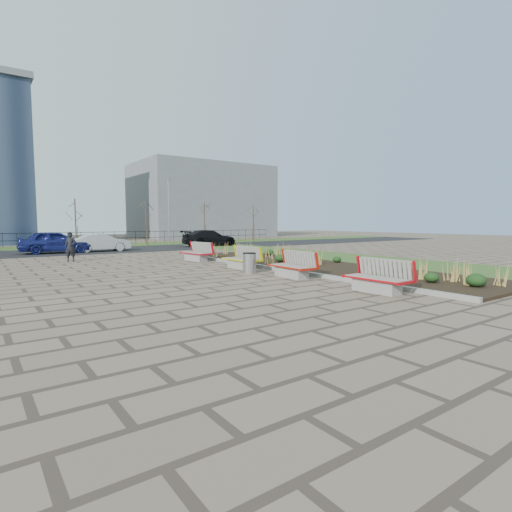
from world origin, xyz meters
TOP-DOWN VIEW (x-y plane):
  - ground at (0.00, 0.00)m, footprint 120.00×120.00m
  - planting_bed at (6.25, 5.00)m, footprint 4.50×18.00m
  - planting_curb at (3.92, 5.00)m, footprint 0.16×18.00m
  - grass_verge_near at (11.00, 5.00)m, footprint 5.00×38.00m
  - grass_verge_far at (0.00, 28.00)m, footprint 80.00×5.00m
  - road at (0.00, 22.00)m, footprint 80.00×7.00m
  - bench_a at (3.00, -1.30)m, footprint 0.93×2.11m
  - bench_b at (3.00, 2.72)m, footprint 0.98×2.13m
  - bench_c at (3.00, 6.31)m, footprint 0.93×2.11m
  - bench_d at (3.00, 10.83)m, footprint 1.15×2.19m
  - litter_bin at (2.36, 4.68)m, footprint 0.54×0.54m
  - pedestrian at (-2.73, 14.41)m, footprint 0.70×0.60m
  - car_blue at (-2.44, 21.08)m, footprint 4.62×2.04m
  - car_silver at (0.57, 20.84)m, footprint 3.93×1.42m
  - car_black at (9.92, 21.73)m, footprint 4.92×2.14m
  - tree_c at (0.00, 26.50)m, footprint 1.40×1.40m
  - tree_d at (6.00, 26.50)m, footprint 1.40×1.40m
  - tree_e at (12.00, 26.50)m, footprint 1.40×1.40m
  - tree_f at (18.00, 26.50)m, footprint 1.40×1.40m
  - lamp_east at (8.00, 26.00)m, footprint 0.24×0.60m
  - railing_fence at (0.00, 29.50)m, footprint 44.00×0.10m
  - building_grey at (20.00, 42.00)m, footprint 18.00×12.00m

SIDE VIEW (x-z plane):
  - ground at x=0.00m, z-range 0.00..0.00m
  - road at x=0.00m, z-range 0.00..0.02m
  - grass_verge_near at x=11.00m, z-range 0.00..0.04m
  - grass_verge_far at x=0.00m, z-range 0.00..0.04m
  - planting_bed at x=6.25m, z-range 0.00..0.10m
  - planting_curb at x=3.92m, z-range 0.00..0.15m
  - litter_bin at x=2.36m, z-range 0.00..0.86m
  - bench_a at x=3.00m, z-range 0.00..1.00m
  - bench_b at x=3.00m, z-range 0.00..1.00m
  - bench_c at x=3.00m, z-range 0.00..1.00m
  - bench_d at x=3.00m, z-range 0.00..1.00m
  - railing_fence at x=0.00m, z-range 0.04..1.24m
  - car_silver at x=0.57m, z-range 0.02..1.31m
  - car_black at x=9.92m, z-range 0.02..1.43m
  - car_blue at x=-2.44m, z-range 0.02..1.57m
  - pedestrian at x=-2.73m, z-range 0.00..1.63m
  - tree_c at x=0.00m, z-range 0.04..4.04m
  - tree_d at x=6.00m, z-range 0.04..4.04m
  - tree_e at x=12.00m, z-range 0.04..4.04m
  - tree_f at x=18.00m, z-range 0.04..4.04m
  - lamp_east at x=8.00m, z-range 0.04..6.04m
  - building_grey at x=20.00m, z-range 0.00..10.00m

